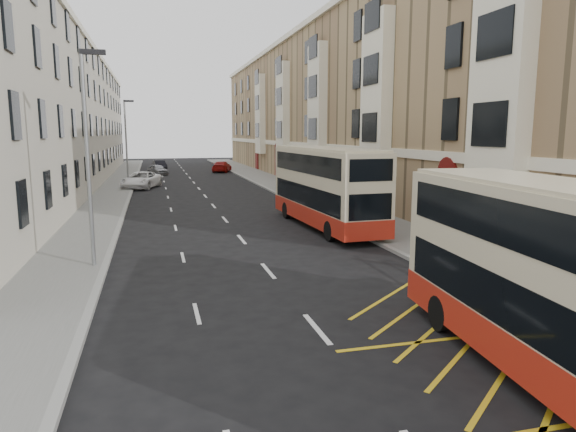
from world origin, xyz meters
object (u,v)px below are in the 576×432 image
object	(u,v)px
car_dark	(160,165)
car_red	(222,167)
street_lamp_far	(127,139)
double_decker_front	(571,288)
double_decker_rear	(325,187)
white_van	(141,180)
pedestrian_far	(468,251)
street_lamp_near	(88,147)
car_silver	(158,170)

from	to	relation	value
car_dark	car_red	world-z (taller)	car_red
street_lamp_far	double_decker_front	world-z (taller)	street_lamp_far
street_lamp_far	double_decker_rear	bearing A→B (deg)	-64.64
white_van	double_decker_rear	bearing A→B (deg)	-48.34
pedestrian_far	car_dark	distance (m)	59.45
pedestrian_far	car_dark	world-z (taller)	pedestrian_far
car_dark	car_red	distance (m)	10.03
double_decker_rear	white_van	bearing A→B (deg)	110.62
street_lamp_near	double_decker_front	bearing A→B (deg)	-50.35
street_lamp_far	car_red	size ratio (longest dim) A/B	1.64
double_decker_front	car_silver	world-z (taller)	double_decker_front
street_lamp_near	car_dark	xyz separation A→B (m)	(3.18, 54.12, -3.96)
double_decker_rear	car_dark	bearing A→B (deg)	96.88
pedestrian_far	white_van	size ratio (longest dim) A/B	0.28
street_lamp_near	double_decker_front	xyz separation A→B (m)	(10.22, -12.34, -2.52)
street_lamp_far	car_dark	distance (m)	24.65
double_decker_front	car_dark	distance (m)	66.84
street_lamp_far	double_decker_rear	world-z (taller)	street_lamp_far
street_lamp_near	double_decker_rear	size ratio (longest dim) A/B	0.72
double_decker_rear	car_red	world-z (taller)	double_decker_rear
street_lamp_far	pedestrian_far	xyz separation A→B (m)	(13.26, -34.47, -3.72)
car_dark	double_decker_front	bearing A→B (deg)	-92.79
street_lamp_near	car_red	xyz separation A→B (m)	(11.13, 48.01, -3.93)
double_decker_front	car_dark	bearing A→B (deg)	101.19
double_decker_front	street_lamp_near	bearing A→B (deg)	134.79
street_lamp_near	car_red	bearing A→B (deg)	76.95
car_dark	double_decker_rear	bearing A→B (deg)	-89.20
pedestrian_far	car_red	xyz separation A→B (m)	(-2.13, 52.47, -0.21)
white_van	car_dark	size ratio (longest dim) A/B	1.36
double_decker_front	white_van	size ratio (longest dim) A/B	1.90
double_decker_front	pedestrian_far	world-z (taller)	double_decker_front
car_silver	car_dark	distance (m)	8.80
street_lamp_near	car_dark	world-z (taller)	street_lamp_near
white_van	street_lamp_near	bearing A→B (deg)	-73.96
street_lamp_far	double_decker_front	xyz separation A→B (m)	(10.22, -42.34, -2.52)
double_decker_rear	street_lamp_far	bearing A→B (deg)	112.59
street_lamp_near	street_lamp_far	distance (m)	30.00
double_decker_front	car_silver	bearing A→B (deg)	102.46
double_decker_rear	white_van	distance (m)	25.73
car_silver	car_red	bearing A→B (deg)	-3.90
car_dark	car_red	xyz separation A→B (m)	(7.95, -6.11, 0.04)
street_lamp_near	car_silver	bearing A→B (deg)	86.44
street_lamp_far	car_red	world-z (taller)	street_lamp_far
street_lamp_far	car_red	distance (m)	21.53
street_lamp_far	white_van	distance (m)	4.05
white_van	car_silver	size ratio (longest dim) A/B	1.47
street_lamp_far	car_dark	bearing A→B (deg)	82.50
double_decker_front	double_decker_rear	world-z (taller)	double_decker_rear
white_van	car_silver	world-z (taller)	white_van
street_lamp_near	double_decker_front	distance (m)	16.22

